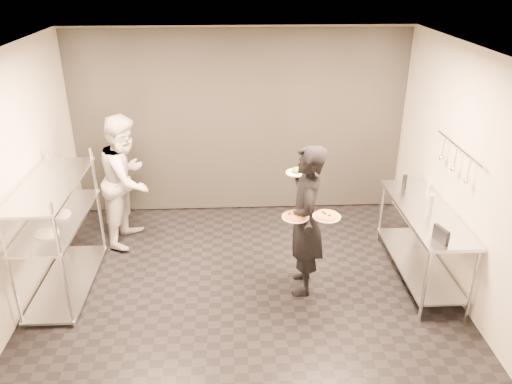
{
  "coord_description": "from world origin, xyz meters",
  "views": [
    {
      "loc": [
        -0.11,
        -5.16,
        3.63
      ],
      "look_at": [
        0.16,
        0.22,
        1.1
      ],
      "focal_mm": 35.0,
      "sensor_mm": 36.0,
      "label": 1
    }
  ],
  "objects_px": {
    "chef": "(127,180)",
    "pizza_plate_near": "(296,216)",
    "bottle_dark": "(404,182)",
    "pass_rack": "(59,230)",
    "pizza_plate_far": "(327,216)",
    "prep_counter": "(423,231)",
    "pos_monitor": "(441,235)",
    "salad_plate": "(297,171)",
    "bottle_green": "(430,205)",
    "waiter": "(305,221)",
    "bottle_clear": "(429,190)"
  },
  "relations": [
    {
      "from": "chef",
      "to": "pizza_plate_near",
      "type": "relative_size",
      "value": 6.06
    },
    {
      "from": "bottle_dark",
      "to": "pizza_plate_near",
      "type": "bearing_deg",
      "value": -147.68
    },
    {
      "from": "pass_rack",
      "to": "pizza_plate_far",
      "type": "xyz_separation_m",
      "value": [
        3.05,
        -0.41,
        0.33
      ]
    },
    {
      "from": "prep_counter",
      "to": "pass_rack",
      "type": "bearing_deg",
      "value": -179.97
    },
    {
      "from": "prep_counter",
      "to": "pos_monitor",
      "type": "relative_size",
      "value": 8.1
    },
    {
      "from": "salad_plate",
      "to": "bottle_dark",
      "type": "distance_m",
      "value": 1.59
    },
    {
      "from": "pass_rack",
      "to": "salad_plate",
      "type": "relative_size",
      "value": 6.27
    },
    {
      "from": "prep_counter",
      "to": "bottle_dark",
      "type": "distance_m",
      "value": 0.72
    },
    {
      "from": "pos_monitor",
      "to": "pass_rack",
      "type": "bearing_deg",
      "value": 154.47
    },
    {
      "from": "salad_plate",
      "to": "bottle_green",
      "type": "height_order",
      "value": "salad_plate"
    },
    {
      "from": "pos_monitor",
      "to": "bottle_green",
      "type": "relative_size",
      "value": 0.87
    },
    {
      "from": "waiter",
      "to": "chef",
      "type": "relative_size",
      "value": 1.0
    },
    {
      "from": "pos_monitor",
      "to": "bottle_clear",
      "type": "distance_m",
      "value": 1.09
    },
    {
      "from": "bottle_green",
      "to": "pizza_plate_far",
      "type": "bearing_deg",
      "value": -166.7
    },
    {
      "from": "prep_counter",
      "to": "bottle_clear",
      "type": "height_order",
      "value": "bottle_clear"
    },
    {
      "from": "pass_rack",
      "to": "waiter",
      "type": "distance_m",
      "value": 2.86
    },
    {
      "from": "waiter",
      "to": "bottle_clear",
      "type": "distance_m",
      "value": 1.71
    },
    {
      "from": "waiter",
      "to": "bottle_green",
      "type": "relative_size",
      "value": 7.11
    },
    {
      "from": "chef",
      "to": "bottle_green",
      "type": "distance_m",
      "value": 3.91
    },
    {
      "from": "bottle_dark",
      "to": "pizza_plate_far",
      "type": "bearing_deg",
      "value": -139.95
    },
    {
      "from": "pass_rack",
      "to": "bottle_clear",
      "type": "xyz_separation_m",
      "value": [
        4.47,
        0.34,
        0.25
      ]
    },
    {
      "from": "pizza_plate_far",
      "to": "pizza_plate_near",
      "type": "bearing_deg",
      "value": 173.96
    },
    {
      "from": "pizza_plate_near",
      "to": "pos_monitor",
      "type": "xyz_separation_m",
      "value": [
        1.5,
        -0.34,
        -0.08
      ]
    },
    {
      "from": "pizza_plate_near",
      "to": "bottle_dark",
      "type": "bearing_deg",
      "value": 32.32
    },
    {
      "from": "pizza_plate_near",
      "to": "bottle_clear",
      "type": "height_order",
      "value": "pizza_plate_near"
    },
    {
      "from": "pos_monitor",
      "to": "bottle_dark",
      "type": "relative_size",
      "value": 1.12
    },
    {
      "from": "pizza_plate_far",
      "to": "bottle_dark",
      "type": "bearing_deg",
      "value": 40.05
    },
    {
      "from": "prep_counter",
      "to": "waiter",
      "type": "bearing_deg",
      "value": -172.58
    },
    {
      "from": "chef",
      "to": "pizza_plate_far",
      "type": "bearing_deg",
      "value": -109.93
    },
    {
      "from": "chef",
      "to": "pizza_plate_far",
      "type": "height_order",
      "value": "chef"
    },
    {
      "from": "prep_counter",
      "to": "salad_plate",
      "type": "height_order",
      "value": "salad_plate"
    },
    {
      "from": "prep_counter",
      "to": "bottle_dark",
      "type": "relative_size",
      "value": 9.04
    },
    {
      "from": "waiter",
      "to": "pizza_plate_far",
      "type": "distance_m",
      "value": 0.35
    },
    {
      "from": "pos_monitor",
      "to": "pizza_plate_near",
      "type": "bearing_deg",
      "value": 151.24
    },
    {
      "from": "chef",
      "to": "bottle_clear",
      "type": "xyz_separation_m",
      "value": [
        3.87,
        -0.76,
        0.11
      ]
    },
    {
      "from": "prep_counter",
      "to": "bottle_green",
      "type": "bearing_deg",
      "value": -98.8
    },
    {
      "from": "pass_rack",
      "to": "pizza_plate_far",
      "type": "height_order",
      "value": "pass_rack"
    },
    {
      "from": "waiter",
      "to": "salad_plate",
      "type": "relative_size",
      "value": 7.12
    },
    {
      "from": "pizza_plate_near",
      "to": "bottle_dark",
      "type": "height_order",
      "value": "bottle_dark"
    },
    {
      "from": "pass_rack",
      "to": "bottle_green",
      "type": "xyz_separation_m",
      "value": [
        4.31,
        -0.11,
        0.28
      ]
    },
    {
      "from": "bottle_clear",
      "to": "pos_monitor",
      "type": "bearing_deg",
      "value": -103.94
    },
    {
      "from": "salad_plate",
      "to": "bottle_clear",
      "type": "height_order",
      "value": "salad_plate"
    },
    {
      "from": "waiter",
      "to": "chef",
      "type": "xyz_separation_m",
      "value": [
        -2.25,
        1.29,
        -0.0
      ]
    },
    {
      "from": "waiter",
      "to": "pizza_plate_far",
      "type": "bearing_deg",
      "value": 47.23
    },
    {
      "from": "pass_rack",
      "to": "chef",
      "type": "bearing_deg",
      "value": 61.45
    },
    {
      "from": "chef",
      "to": "bottle_dark",
      "type": "distance_m",
      "value": 3.68
    },
    {
      "from": "pizza_plate_near",
      "to": "bottle_dark",
      "type": "relative_size",
      "value": 1.51
    },
    {
      "from": "prep_counter",
      "to": "pizza_plate_far",
      "type": "relative_size",
      "value": 5.88
    },
    {
      "from": "waiter",
      "to": "pos_monitor",
      "type": "xyz_separation_m",
      "value": [
        1.36,
        -0.53,
        0.09
      ]
    },
    {
      "from": "waiter",
      "to": "pizza_plate_near",
      "type": "xyz_separation_m",
      "value": [
        -0.14,
        -0.18,
        0.17
      ]
    }
  ]
}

